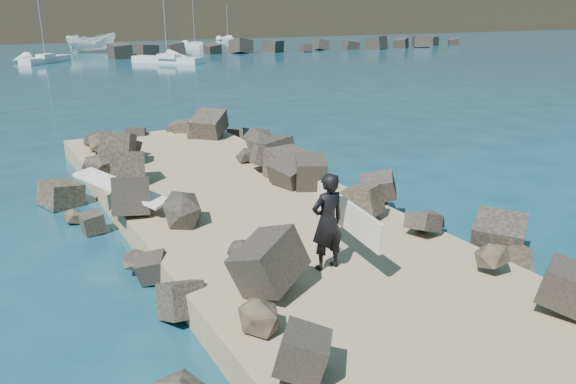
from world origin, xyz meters
name	(u,v)px	position (x,y,z in m)	size (l,w,h in m)	color
ground	(268,240)	(0.00, 0.00, 0.00)	(800.00, 800.00, 0.00)	#0F384C
jetty	(311,259)	(0.00, -2.00, 0.30)	(6.00, 26.00, 0.60)	#8C7759
riprap_left	(169,271)	(-2.90, -1.50, 0.50)	(2.60, 22.00, 1.00)	black
riprap_right	(403,219)	(2.90, -1.50, 0.50)	(2.60, 22.00, 1.00)	black
breakwater_secondary	(312,46)	(35.00, 55.00, 0.60)	(52.00, 4.00, 1.20)	black
surfboard_resting	(122,192)	(-2.87, 2.18, 1.04)	(0.63, 2.53, 0.08)	white
boat_imported	(92,43)	(8.60, 66.42, 1.20)	(2.33, 6.20, 2.39)	white
surfer_with_board	(330,221)	(-0.22, -3.02, 1.55)	(0.92, 2.33, 1.88)	black
sailboat_c	(167,60)	(12.36, 46.81, 0.35)	(6.09, 7.20, 9.30)	silver
sailboat_d	(195,46)	(22.67, 66.62, 0.35)	(1.79, 6.59, 7.92)	silver
sailboat_f	(228,39)	(34.79, 83.12, 0.35)	(1.96, 5.08, 6.21)	silver
sailboat_b	(46,60)	(1.32, 52.77, 0.35)	(5.58, 5.84, 8.03)	silver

